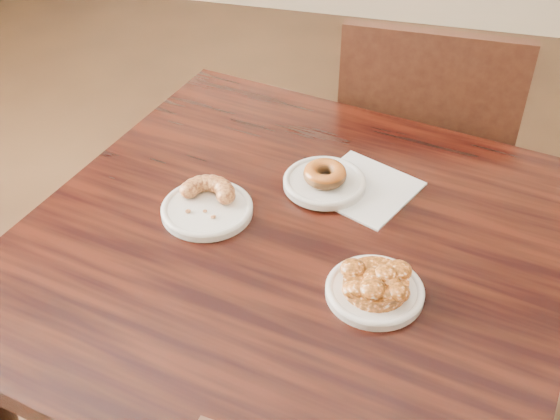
% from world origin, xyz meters
% --- Properties ---
extents(cafe_table, '(1.07, 1.07, 0.75)m').
position_xyz_m(cafe_table, '(-0.20, -0.09, 0.38)').
color(cafe_table, black).
rests_on(cafe_table, floor).
extents(chair_far, '(0.45, 0.45, 0.90)m').
position_xyz_m(chair_far, '(-0.01, 0.63, 0.45)').
color(chair_far, black).
rests_on(chair_far, floor).
extents(napkin, '(0.22, 0.22, 0.00)m').
position_xyz_m(napkin, '(-0.10, 0.08, 0.75)').
color(napkin, white).
rests_on(napkin, cafe_table).
extents(plate_donut, '(0.15, 0.15, 0.01)m').
position_xyz_m(plate_donut, '(-0.18, 0.07, 0.76)').
color(plate_donut, white).
rests_on(plate_donut, napkin).
extents(plate_cruller, '(0.16, 0.16, 0.01)m').
position_xyz_m(plate_cruller, '(-0.36, -0.05, 0.76)').
color(plate_cruller, white).
rests_on(plate_cruller, cafe_table).
extents(plate_fritter, '(0.15, 0.15, 0.01)m').
position_xyz_m(plate_fritter, '(-0.05, -0.18, 0.76)').
color(plate_fritter, white).
rests_on(plate_fritter, cafe_table).
extents(glazed_donut, '(0.08, 0.08, 0.03)m').
position_xyz_m(glazed_donut, '(-0.18, 0.07, 0.78)').
color(glazed_donut, '#945015').
rests_on(glazed_donut, plate_donut).
extents(apple_fritter, '(0.14, 0.14, 0.03)m').
position_xyz_m(apple_fritter, '(-0.05, -0.18, 0.78)').
color(apple_fritter, '#472207').
rests_on(apple_fritter, plate_fritter).
extents(cruller_fragment, '(0.11, 0.11, 0.03)m').
position_xyz_m(cruller_fragment, '(-0.36, -0.05, 0.78)').
color(cruller_fragment, '#5E2912').
rests_on(cruller_fragment, plate_cruller).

